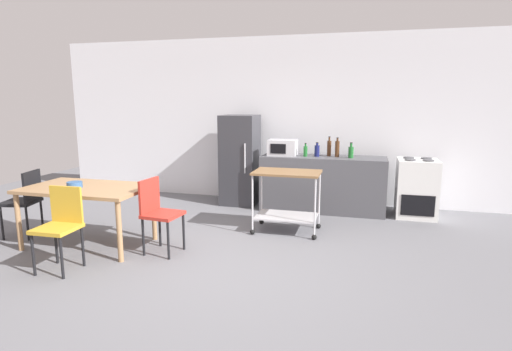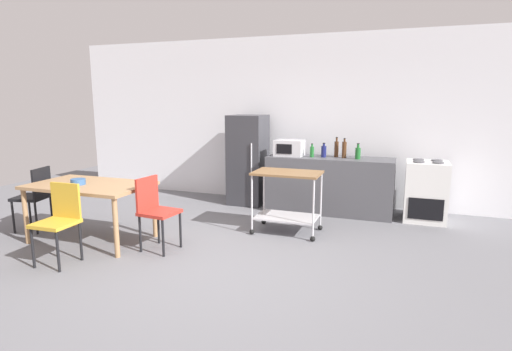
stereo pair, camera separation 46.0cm
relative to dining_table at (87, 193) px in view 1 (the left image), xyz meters
The scene contains 17 objects.
ground_plane 1.89m from the dining_table, ahead, with size 12.00×12.00×0.00m, color slate.
back_wall 3.58m from the dining_table, 59.79° to the left, with size 8.40×0.12×2.90m, color white.
kitchen_counter 3.60m from the dining_table, 42.31° to the left, with size 2.00×0.64×0.90m, color #4C4C51.
dining_table is the anchor object (origin of this frame).
chair_mustard 0.76m from the dining_table, 74.40° to the right, with size 0.41×0.41×0.89m.
chair_red 0.98m from the dining_table, ahead, with size 0.44×0.44×0.89m.
chair_black 1.03m from the dining_table, behind, with size 0.48×0.48×0.89m.
stove_oven 4.78m from the dining_table, 30.69° to the left, with size 0.60×0.61×0.92m.
refrigerator 2.80m from the dining_table, 64.38° to the left, with size 0.60×0.63×1.55m.
kitchen_cart 2.58m from the dining_table, 26.94° to the left, with size 0.91×0.57×0.85m.
microwave 3.12m from the dining_table, 50.16° to the left, with size 0.46×0.35×0.26m.
bottle_hot_sauce 3.36m from the dining_table, 44.90° to the left, with size 0.06×0.06×0.22m.
bottle_soy_sauce 3.52m from the dining_table, 43.27° to the left, with size 0.08×0.08×0.23m.
bottle_vinegar 3.73m from the dining_table, 42.53° to the left, with size 0.07×0.07×0.32m.
bottle_sparkling_water 3.78m from the dining_table, 40.21° to the left, with size 0.07×0.07×0.31m.
bottle_sesame_oil 3.91m from the dining_table, 37.49° to the left, with size 0.08×0.08×0.25m.
fruit_bowl 0.18m from the dining_table, 141.36° to the right, with size 0.18×0.18×0.07m, color #33598C.
Camera 1 is at (1.55, -4.06, 1.81)m, focal length 28.79 mm.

